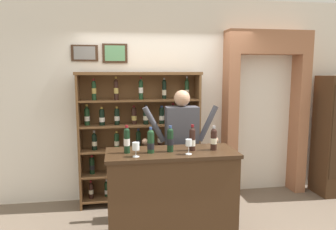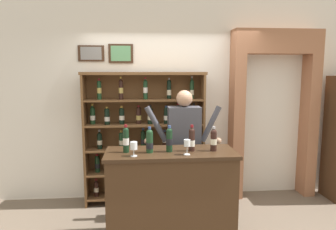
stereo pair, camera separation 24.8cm
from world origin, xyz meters
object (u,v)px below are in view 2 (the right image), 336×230
at_px(tasting_counter, 171,196).
at_px(shopkeeper, 184,140).
at_px(wine_glass_center, 134,147).
at_px(tasting_bottle_riserva, 150,141).
at_px(tasting_bottle_chianti, 192,139).
at_px(tasting_bottle_super_tuscan, 214,139).
at_px(tasting_bottle_vin_santo, 169,139).
at_px(wine_glass_spare, 187,144).
at_px(wine_shelf, 145,135).
at_px(tasting_bottle_grappa, 126,139).

xyz_separation_m(tasting_counter, shopkeeper, (0.23, 0.53, 0.53)).
bearing_deg(wine_glass_center, shopkeeper, 47.86).
distance_m(tasting_counter, wine_glass_center, 0.77).
bearing_deg(tasting_bottle_riserva, tasting_bottle_chianti, 3.58).
height_order(tasting_bottle_super_tuscan, wine_glass_center, tasting_bottle_super_tuscan).
relative_size(tasting_bottle_vin_santo, wine_glass_center, 1.90).
xyz_separation_m(tasting_bottle_riserva, wine_glass_spare, (0.40, -0.12, -0.01)).
bearing_deg(tasting_bottle_chianti, wine_glass_spare, -116.66).
bearing_deg(wine_shelf, wine_glass_spare, -71.37).
distance_m(tasting_bottle_vin_santo, tasting_bottle_chianti, 0.25).
bearing_deg(wine_shelf, shopkeeper, -49.82).
distance_m(tasting_bottle_super_tuscan, wine_glass_center, 0.90).
relative_size(tasting_counter, tasting_bottle_chianti, 4.92).
height_order(tasting_bottle_vin_santo, tasting_bottle_chianti, tasting_bottle_chianti).
bearing_deg(wine_glass_center, tasting_bottle_super_tuscan, 9.43).
bearing_deg(tasting_counter, wine_glass_center, -157.67).
bearing_deg(tasting_bottle_super_tuscan, tasting_bottle_grappa, 178.90).
relative_size(shopkeeper, wine_glass_center, 11.00).
bearing_deg(tasting_bottle_riserva, tasting_bottle_grappa, 172.64).
relative_size(wine_shelf, wine_glass_spare, 11.69).
height_order(tasting_bottle_super_tuscan, wine_glass_spare, tasting_bottle_super_tuscan).
relative_size(wine_shelf, tasting_bottle_chianti, 6.50).
bearing_deg(wine_glass_center, wine_glass_spare, 1.07).
xyz_separation_m(wine_shelf, tasting_counter, (0.27, -1.12, -0.48)).
bearing_deg(wine_glass_spare, wine_shelf, 108.63).
relative_size(tasting_counter, tasting_bottle_riserva, 5.06).
bearing_deg(tasting_bottle_grappa, tasting_bottle_super_tuscan, -1.10).
distance_m(wine_shelf, tasting_bottle_riserva, 1.17).
relative_size(tasting_bottle_chianti, wine_glass_spare, 1.80).
bearing_deg(shopkeeper, tasting_bottle_grappa, -143.45).
height_order(tasting_bottle_grappa, tasting_bottle_riserva, tasting_bottle_grappa).
height_order(wine_shelf, tasting_bottle_riserva, wine_shelf).
xyz_separation_m(shopkeeper, tasting_bottle_riserva, (-0.46, -0.57, 0.12)).
xyz_separation_m(tasting_counter, tasting_bottle_riserva, (-0.24, -0.03, 0.65)).
height_order(wine_glass_spare, wine_glass_center, wine_glass_spare).
bearing_deg(tasting_bottle_super_tuscan, shopkeeper, 114.69).
relative_size(tasting_bottle_grappa, tasting_bottle_super_tuscan, 1.12).
bearing_deg(tasting_bottle_riserva, wine_shelf, 91.77).
bearing_deg(tasting_counter, tasting_bottle_grappa, -179.87).
height_order(wine_shelf, tasting_bottle_vin_santo, wine_shelf).
xyz_separation_m(wine_shelf, wine_glass_spare, (0.43, -1.28, 0.16)).
distance_m(wine_shelf, tasting_counter, 1.25).
xyz_separation_m(tasting_bottle_grappa, tasting_bottle_super_tuscan, (0.97, -0.02, -0.02)).
height_order(tasting_bottle_riserva, wine_glass_center, tasting_bottle_riserva).
xyz_separation_m(shopkeeper, tasting_bottle_super_tuscan, (0.25, -0.55, 0.13)).
distance_m(tasting_bottle_super_tuscan, wine_glass_spare, 0.35).
xyz_separation_m(wine_shelf, shopkeeper, (0.50, -0.59, 0.04)).
bearing_deg(tasting_bottle_vin_santo, wine_shelf, 102.60).
height_order(tasting_counter, tasting_bottle_super_tuscan, tasting_bottle_super_tuscan).
bearing_deg(wine_glass_spare, tasting_bottle_chianti, 63.34).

